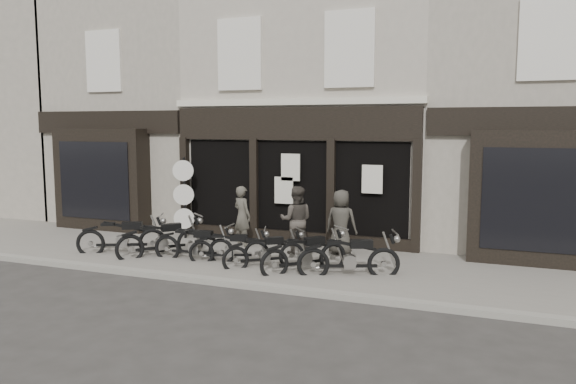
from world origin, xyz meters
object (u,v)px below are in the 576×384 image
(motorcycle_6, at_px, (350,261))
(motorcycle_1, at_px, (162,243))
(motorcycle_3, at_px, (230,251))
(motorcycle_5, at_px, (305,257))
(man_centre, at_px, (296,220))
(motorcycle_2, at_px, (195,248))
(man_left, at_px, (242,216))
(motorcycle_4, at_px, (265,255))
(motorcycle_0, at_px, (123,240))
(advert_sign_post, at_px, (184,201))
(man_right, at_px, (341,222))

(motorcycle_6, bearing_deg, motorcycle_1, 156.28)
(motorcycle_3, height_order, motorcycle_5, motorcycle_5)
(motorcycle_3, bearing_deg, motorcycle_1, 160.86)
(motorcycle_1, bearing_deg, man_centre, -26.71)
(motorcycle_1, relative_size, motorcycle_2, 0.90)
(man_left, bearing_deg, motorcycle_4, 153.96)
(motorcycle_0, xyz_separation_m, motorcycle_2, (2.12, 0.04, -0.04))
(motorcycle_4, distance_m, advert_sign_post, 4.17)
(motorcycle_1, xyz_separation_m, motorcycle_3, (1.92, 0.04, -0.06))
(motorcycle_2, distance_m, advert_sign_post, 2.80)
(motorcycle_5, relative_size, man_centre, 1.02)
(motorcycle_1, height_order, motorcycle_6, motorcycle_1)
(motorcycle_0, distance_m, motorcycle_2, 2.12)
(man_right, height_order, advert_sign_post, advert_sign_post)
(motorcycle_2, bearing_deg, motorcycle_4, -5.07)
(motorcycle_0, xyz_separation_m, motorcycle_3, (3.03, 0.17, -0.07))
(man_left, relative_size, man_centre, 0.94)
(motorcycle_2, xyz_separation_m, man_left, (0.41, 1.84, 0.54))
(motorcycle_4, xyz_separation_m, motorcycle_5, (1.02, -0.05, 0.04))
(motorcycle_2, xyz_separation_m, motorcycle_3, (0.91, 0.13, -0.03))
(motorcycle_1, height_order, motorcycle_2, motorcycle_1)
(motorcycle_0, height_order, motorcycle_6, motorcycle_0)
(motorcycle_5, bearing_deg, man_left, 95.48)
(motorcycle_4, distance_m, motorcycle_6, 2.07)
(man_centre, xyz_separation_m, man_right, (1.09, 0.35, -0.04))
(motorcycle_6, bearing_deg, advert_sign_post, 136.23)
(motorcycle_5, bearing_deg, motorcycle_3, 127.82)
(motorcycle_2, bearing_deg, man_centre, 29.12)
(motorcycle_6, bearing_deg, man_centre, 118.18)
(motorcycle_6, xyz_separation_m, man_centre, (-1.83, 1.50, 0.56))
(motorcycle_0, distance_m, advert_sign_post, 2.38)
(motorcycle_5, bearing_deg, motorcycle_4, 129.51)
(motorcycle_5, bearing_deg, motorcycle_1, 130.56)
(motorcycle_2, xyz_separation_m, advert_sign_post, (-1.61, 2.15, 0.80))
(man_centre, bearing_deg, man_right, -177.46)
(motorcycle_0, height_order, motorcycle_3, motorcycle_0)
(motorcycle_4, bearing_deg, man_left, 89.53)
(man_left, xyz_separation_m, advert_sign_post, (-2.02, 0.31, 0.27))
(man_left, relative_size, man_right, 0.99)
(motorcycle_0, height_order, man_left, man_left)
(motorcycle_3, bearing_deg, motorcycle_6, -23.12)
(advert_sign_post, bearing_deg, motorcycle_1, -96.59)
(motorcycle_6, relative_size, man_centre, 1.24)
(motorcycle_0, relative_size, motorcycle_6, 1.00)
(motorcycle_0, bearing_deg, motorcycle_2, -24.18)
(motorcycle_6, distance_m, man_centre, 2.43)
(motorcycle_6, height_order, man_left, man_left)
(motorcycle_4, bearing_deg, motorcycle_1, 139.13)
(motorcycle_5, relative_size, motorcycle_6, 0.83)
(motorcycle_0, bearing_deg, motorcycle_4, -24.45)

